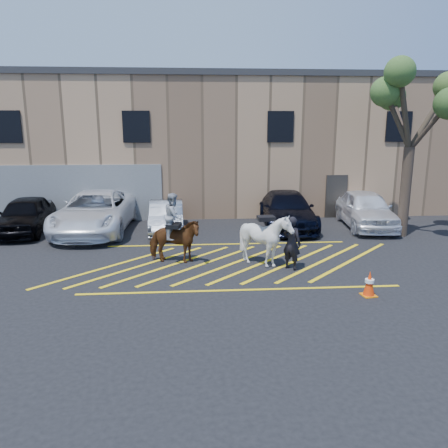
{
  "coord_description": "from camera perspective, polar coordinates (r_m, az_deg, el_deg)",
  "views": [
    {
      "loc": [
        -1.38,
        -14.7,
        4.73
      ],
      "look_at": [
        -0.28,
        0.2,
        1.3
      ],
      "focal_mm": 35.0,
      "sensor_mm": 36.0,
      "label": 1
    }
  ],
  "objects": [
    {
      "name": "car_white_suv",
      "position": [
        21.42,
        18.0,
        1.88
      ],
      "size": [
        2.54,
        5.21,
        1.71
      ],
      "primitive_type": "imported",
      "rotation": [
        0.0,
        0.0,
        -0.11
      ],
      "color": "white",
      "rests_on": "ground"
    },
    {
      "name": "car_silver_sedan",
      "position": [
        19.67,
        -7.55,
        0.95
      ],
      "size": [
        1.64,
        4.22,
        1.37
      ],
      "primitive_type": "imported",
      "rotation": [
        0.0,
        0.0,
        0.05
      ],
      "color": "gray",
      "rests_on": "ground"
    },
    {
      "name": "traffic_cone",
      "position": [
        13.01,
        18.46,
        -7.37
      ],
      "size": [
        0.43,
        0.43,
        0.73
      ],
      "color": "orange",
      "rests_on": "ground"
    },
    {
      "name": "car_blue_suv",
      "position": [
        20.64,
        8.23,
        1.83
      ],
      "size": [
        2.54,
        5.66,
        1.61
      ],
      "primitive_type": "imported",
      "rotation": [
        0.0,
        0.0,
        -0.05
      ],
      "color": "black",
      "rests_on": "ground"
    },
    {
      "name": "car_black_suv",
      "position": [
        21.25,
        -24.5,
        1.08
      ],
      "size": [
        2.18,
        4.77,
        1.59
      ],
      "primitive_type": "imported",
      "rotation": [
        0.0,
        0.0,
        0.07
      ],
      "color": "black",
      "rests_on": "ground"
    },
    {
      "name": "mounted_bay",
      "position": [
        15.14,
        -6.56,
        -1.45
      ],
      "size": [
        1.99,
        1.18,
        2.46
      ],
      "color": "brown",
      "rests_on": "ground"
    },
    {
      "name": "warehouse",
      "position": [
        26.75,
        -1.31,
        10.62
      ],
      "size": [
        32.42,
        10.2,
        7.3
      ],
      "color": "tan",
      "rests_on": "ground"
    },
    {
      "name": "ground",
      "position": [
        15.51,
        1.09,
        -4.84
      ],
      "size": [
        90.0,
        90.0,
        0.0
      ],
      "primitive_type": "plane",
      "color": "black",
      "rests_on": "ground"
    },
    {
      "name": "tree",
      "position": [
        19.96,
        23.52,
        14.66
      ],
      "size": [
        3.99,
        4.37,
        7.31
      ],
      "color": "#4C392E",
      "rests_on": "ground"
    },
    {
      "name": "hatching_zone",
      "position": [
        15.22,
        1.2,
        -5.16
      ],
      "size": [
        12.6,
        5.12,
        0.01
      ],
      "color": "yellow",
      "rests_on": "ground"
    },
    {
      "name": "handler",
      "position": [
        14.58,
        8.83,
        -2.47
      ],
      "size": [
        0.77,
        0.76,
        1.79
      ],
      "primitive_type": "imported",
      "rotation": [
        0.0,
        0.0,
        2.39
      ],
      "color": "black",
      "rests_on": "ground"
    },
    {
      "name": "saddled_white",
      "position": [
        14.78,
        5.46,
        -1.99
      ],
      "size": [
        1.63,
        1.8,
        1.87
      ],
      "color": "silver",
      "rests_on": "ground"
    },
    {
      "name": "car_white_pickup",
      "position": [
        20.33,
        -16.45,
        1.52
      ],
      "size": [
        3.15,
        6.51,
        1.79
      ],
      "primitive_type": "imported",
      "rotation": [
        0.0,
        0.0,
        -0.03
      ],
      "color": "white",
      "rests_on": "ground"
    }
  ]
}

